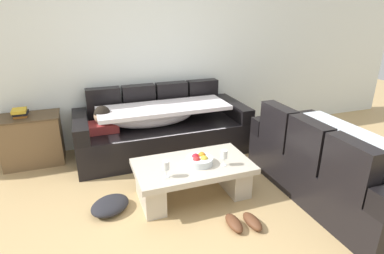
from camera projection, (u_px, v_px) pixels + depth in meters
ground_plane at (199, 222)px, 2.92m from camera, size 14.00×14.00×0.00m
back_wall at (144, 49)px, 4.32m from camera, size 9.00×0.10×2.70m
couch_along_wall at (161, 129)px, 4.25m from camera, size 2.28×0.92×0.88m
couch_near_window at (333, 167)px, 3.24m from camera, size 0.92×1.90×0.88m
coffee_table at (193, 176)px, 3.26m from camera, size 1.20×0.68×0.38m
fruit_bowl at (199, 160)px, 3.20m from camera, size 0.28×0.28×0.10m
wine_glass_near_left at (166, 166)px, 2.92m from camera, size 0.07×0.07×0.17m
wine_glass_near_right at (224, 155)px, 3.14m from camera, size 0.07×0.07×0.17m
side_cabinet at (32, 140)px, 3.94m from camera, size 0.72×0.44×0.64m
book_stack_on_cabinet at (20, 113)px, 3.78m from camera, size 0.18×0.20×0.10m
pair_of_shoes at (243, 222)px, 2.85m from camera, size 0.30×0.31×0.09m
crumpled_garment at (110, 205)px, 3.07m from camera, size 0.51×0.50×0.12m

